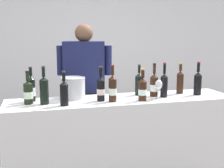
# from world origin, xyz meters

# --- Properties ---
(wall_back) EXTENTS (8.00, 0.10, 2.80)m
(wall_back) POSITION_xyz_m (0.00, 2.60, 1.40)
(wall_back) COLOR white
(wall_back) RESTS_ON ground_plane
(counter) EXTENTS (2.25, 0.53, 0.96)m
(counter) POSITION_xyz_m (0.00, 0.00, 0.48)
(counter) COLOR white
(counter) RESTS_ON ground_plane
(wine_bottle_0) EXTENTS (0.08, 0.08, 0.30)m
(wine_bottle_0) POSITION_xyz_m (-0.89, 0.01, 1.06)
(wine_bottle_0) COLOR black
(wine_bottle_0) RESTS_ON counter
(wine_bottle_1) EXTENTS (0.07, 0.07, 0.31)m
(wine_bottle_1) POSITION_xyz_m (-0.58, -0.13, 1.07)
(wine_bottle_1) COLOR black
(wine_bottle_1) RESTS_ON counter
(wine_bottle_2) EXTENTS (0.08, 0.08, 0.33)m
(wine_bottle_2) POSITION_xyz_m (-0.23, -0.04, 1.08)
(wine_bottle_2) COLOR black
(wine_bottle_2) RESTS_ON counter
(wine_bottle_3) EXTENTS (0.07, 0.07, 0.35)m
(wine_bottle_3) POSITION_xyz_m (0.42, -0.03, 1.08)
(wine_bottle_3) COLOR black
(wine_bottle_3) RESTS_ON counter
(wine_bottle_4) EXTENTS (0.07, 0.07, 0.33)m
(wine_bottle_4) POSITION_xyz_m (-0.86, 0.11, 1.08)
(wine_bottle_4) COLOR black
(wine_bottle_4) RESTS_ON counter
(wine_bottle_5) EXTENTS (0.07, 0.07, 0.32)m
(wine_bottle_5) POSITION_xyz_m (0.66, 0.09, 1.09)
(wine_bottle_5) COLOR black
(wine_bottle_5) RESTS_ON counter
(wine_bottle_6) EXTENTS (0.08, 0.08, 0.30)m
(wine_bottle_6) POSITION_xyz_m (0.15, -0.13, 1.07)
(wine_bottle_6) COLOR black
(wine_bottle_6) RESTS_ON counter
(wine_bottle_7) EXTENTS (0.08, 0.08, 0.34)m
(wine_bottle_7) POSITION_xyz_m (0.81, -0.02, 1.09)
(wine_bottle_7) COLOR black
(wine_bottle_7) RESTS_ON counter
(wine_bottle_8) EXTENTS (0.08, 0.08, 0.34)m
(wine_bottle_8) POSITION_xyz_m (0.34, 0.03, 1.07)
(wine_bottle_8) COLOR black
(wine_bottle_8) RESTS_ON counter
(wine_bottle_9) EXTENTS (0.08, 0.08, 0.34)m
(wine_bottle_9) POSITION_xyz_m (-0.13, -0.10, 1.08)
(wine_bottle_9) COLOR black
(wine_bottle_9) RESTS_ON counter
(wine_bottle_10) EXTENTS (0.08, 0.08, 0.34)m
(wine_bottle_10) POSITION_xyz_m (-0.75, -0.04, 1.09)
(wine_bottle_10) COLOR black
(wine_bottle_10) RESTS_ON counter
(wine_bottle_11) EXTENTS (0.08, 0.08, 0.32)m
(wine_bottle_11) POSITION_xyz_m (0.22, 0.13, 1.08)
(wine_bottle_11) COLOR black
(wine_bottle_11) RESTS_ON counter
(wine_glass) EXTENTS (0.08, 0.08, 0.19)m
(wine_glass) POSITION_xyz_m (0.33, -0.11, 1.09)
(wine_glass) COLOR silver
(wine_glass) RESTS_ON counter
(ice_bucket) EXTENTS (0.24, 0.24, 0.21)m
(ice_bucket) POSITION_xyz_m (-0.47, 0.13, 1.06)
(ice_bucket) COLOR silver
(ice_bucket) RESTS_ON counter
(person_server) EXTENTS (0.60, 0.34, 1.69)m
(person_server) POSITION_xyz_m (-0.28, 0.54, 0.82)
(person_server) COLOR black
(person_server) RESTS_ON ground_plane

